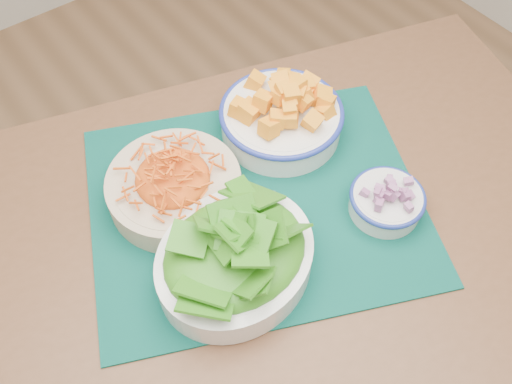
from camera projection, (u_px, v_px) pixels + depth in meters
table at (266, 275)px, 0.98m from camera, size 1.35×1.09×0.75m
placemat at (256, 203)px, 0.94m from camera, size 0.67×0.62×0.00m
carrot_bowl at (173, 182)px, 0.91m from camera, size 0.26×0.26×0.09m
squash_bowl at (282, 112)px, 0.99m from camera, size 0.26×0.26×0.10m
lettuce_bowl at (235, 253)px, 0.82m from camera, size 0.29×0.26×0.11m
onion_bowl at (387, 199)px, 0.90m from camera, size 0.12×0.12×0.06m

